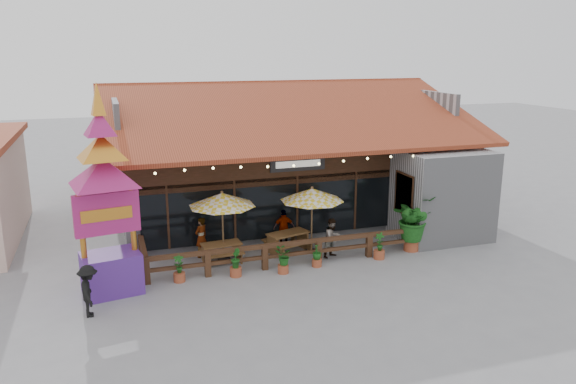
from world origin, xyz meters
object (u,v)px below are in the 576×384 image
object	(u,v)px
thai_sign_tower	(104,177)
tropical_plant	(413,219)
pedestrian	(89,291)
umbrella_right	(312,195)
umbrella_left	(222,200)
picnic_table_right	(288,239)
picnic_table_left	(221,249)

from	to	relation	value
thai_sign_tower	tropical_plant	distance (m)	11.22
tropical_plant	pedestrian	distance (m)	11.75
umbrella_right	tropical_plant	distance (m)	3.95
umbrella_right	thai_sign_tower	size ratio (longest dim) A/B	0.42
umbrella_left	umbrella_right	xyz separation A→B (m)	(3.33, -0.25, -0.03)
picnic_table_right	umbrella_right	bearing A→B (deg)	-20.41
umbrella_right	tropical_plant	bearing A→B (deg)	-16.07
picnic_table_left	pedestrian	xyz separation A→B (m)	(-4.47, -3.08, 0.30)
picnic_table_right	thai_sign_tower	distance (m)	7.40
umbrella_right	picnic_table_right	xyz separation A→B (m)	(-0.84, 0.31, -1.72)
umbrella_left	picnic_table_right	size ratio (longest dim) A/B	1.70
picnic_table_right	thai_sign_tower	world-z (taller)	thai_sign_tower
umbrella_left	umbrella_right	world-z (taller)	umbrella_left
thai_sign_tower	pedestrian	xyz separation A→B (m)	(-0.65, -1.49, -2.95)
umbrella_left	tropical_plant	bearing A→B (deg)	-10.58
umbrella_left	picnic_table_right	world-z (taller)	umbrella_left
tropical_plant	thai_sign_tower	bearing A→B (deg)	-177.75
picnic_table_right	umbrella_left	bearing A→B (deg)	-178.59
picnic_table_left	tropical_plant	world-z (taller)	tropical_plant
picnic_table_right	tropical_plant	size ratio (longest dim) A/B	0.88
picnic_table_right	thai_sign_tower	xyz separation A→B (m)	(-6.42, -1.80, 3.21)
pedestrian	thai_sign_tower	bearing A→B (deg)	-26.57
thai_sign_tower	tropical_plant	world-z (taller)	thai_sign_tower
tropical_plant	umbrella_left	bearing A→B (deg)	169.42
thai_sign_tower	umbrella_left	bearing A→B (deg)	23.90
umbrella_left	picnic_table_left	distance (m)	1.80
umbrella_left	umbrella_right	distance (m)	3.34
umbrella_left	pedestrian	world-z (taller)	umbrella_left
umbrella_left	picnic_table_left	bearing A→B (deg)	-125.21
picnic_table_right	pedestrian	distance (m)	7.80
umbrella_left	picnic_table_right	distance (m)	3.05
umbrella_left	picnic_table_right	bearing A→B (deg)	1.41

